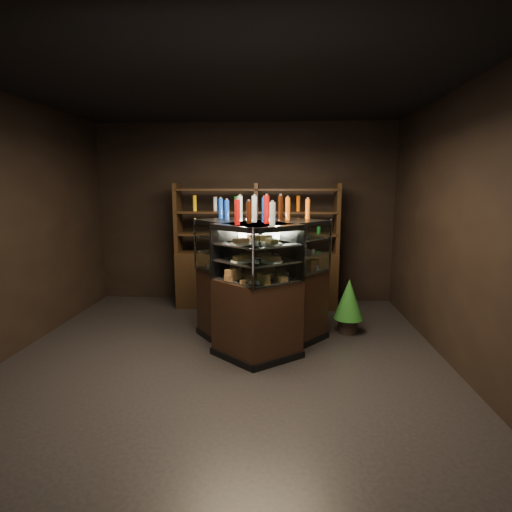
{
  "coord_description": "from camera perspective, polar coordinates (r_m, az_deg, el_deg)",
  "views": [
    {
      "loc": [
        0.6,
        -4.28,
        1.94
      ],
      "look_at": [
        0.34,
        0.18,
        1.17
      ],
      "focal_mm": 28.0,
      "sensor_mm": 36.0,
      "label": 1
    }
  ],
  "objects": [
    {
      "name": "bottles_top",
      "position": [
        4.72,
        0.51,
        6.64
      ],
      "size": [
        1.12,
        0.99,
        0.3
      ],
      "color": "#B20C0A",
      "rests_on": "display_case"
    },
    {
      "name": "back_shelving",
      "position": [
        6.48,
        0.08,
        -2.11
      ],
      "size": [
        2.6,
        0.45,
        2.0
      ],
      "rotation": [
        0.0,
        0.0,
        0.01
      ],
      "color": "black",
      "rests_on": "ground"
    },
    {
      "name": "food_display",
      "position": [
        4.77,
        0.5,
        0.56
      ],
      "size": [
        1.29,
        1.12,
        0.47
      ],
      "color": "#BA8D43",
      "rests_on": "display_case"
    },
    {
      "name": "potted_conifer",
      "position": [
        5.5,
        13.12,
        -5.88
      ],
      "size": [
        0.39,
        0.39,
        0.84
      ],
      "rotation": [
        0.0,
        0.0,
        0.14
      ],
      "color": "black",
      "rests_on": "ground"
    },
    {
      "name": "room_shell",
      "position": [
        4.32,
        -4.65,
        9.77
      ],
      "size": [
        5.02,
        5.02,
        3.01
      ],
      "color": "black",
      "rests_on": "ground"
    },
    {
      "name": "display_case",
      "position": [
        4.92,
        0.49,
        -7.04
      ],
      "size": [
        1.77,
        1.56,
        1.55
      ],
      "rotation": [
        0.0,
        0.0,
        -0.04
      ],
      "color": "black",
      "rests_on": "ground"
    },
    {
      "name": "ground",
      "position": [
        4.74,
        -4.31,
        -14.41
      ],
      "size": [
        5.0,
        5.0,
        0.0
      ],
      "primitive_type": "plane",
      "color": "black",
      "rests_on": "ground"
    }
  ]
}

